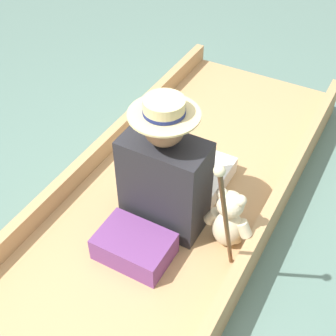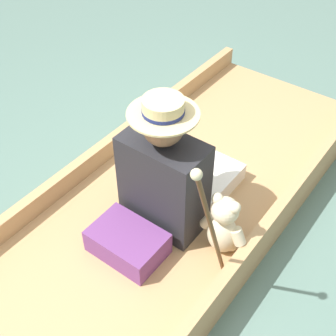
% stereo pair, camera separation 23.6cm
% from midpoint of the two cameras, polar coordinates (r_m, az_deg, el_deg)
% --- Properties ---
extents(ground_plane, '(16.00, 16.00, 0.00)m').
position_cam_midpoint_polar(ground_plane, '(2.74, 1.33, -7.74)').
color(ground_plane, slate).
extents(punt_boat, '(1.17, 3.33, 0.28)m').
position_cam_midpoint_polar(punt_boat, '(2.67, 1.36, -6.57)').
color(punt_boat, tan).
rests_on(punt_boat, ground_plane).
extents(seat_cushion, '(0.37, 0.26, 0.14)m').
position_cam_midpoint_polar(seat_cushion, '(2.41, -2.12, -9.19)').
color(seat_cushion, '#6B3875').
rests_on(seat_cushion, punt_boat).
extents(seated_person, '(0.43, 0.72, 0.79)m').
position_cam_midpoint_polar(seated_person, '(2.43, 3.26, -0.88)').
color(seated_person, white).
rests_on(seated_person, punt_boat).
extents(teddy_bear, '(0.26, 0.15, 0.38)m').
position_cam_midpoint_polar(teddy_bear, '(2.36, 9.62, -7.19)').
color(teddy_bear, beige).
rests_on(teddy_bear, punt_boat).
extents(wine_glass, '(0.07, 0.07, 0.20)m').
position_cam_midpoint_polar(wine_glass, '(2.91, 0.59, 3.51)').
color(wine_glass, silver).
rests_on(wine_glass, punt_boat).
extents(walking_cane, '(0.04, 0.33, 0.90)m').
position_cam_midpoint_polar(walking_cane, '(1.92, 8.65, -6.65)').
color(walking_cane, brown).
rests_on(walking_cane, punt_boat).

